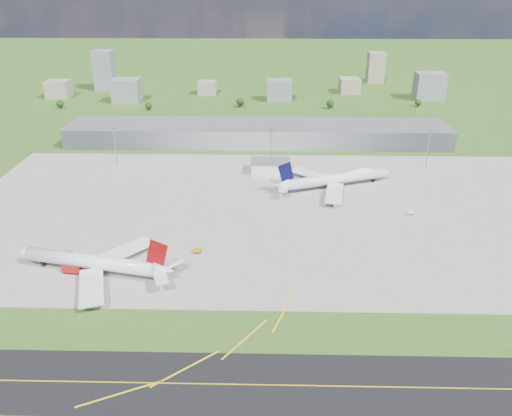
{
  "coord_description": "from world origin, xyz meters",
  "views": [
    {
      "loc": [
        7.34,
        -219.62,
        124.62
      ],
      "look_at": [
        1.76,
        23.41,
        9.0
      ],
      "focal_mm": 35.0,
      "sensor_mm": 36.0,
      "label": 1
    }
  ],
  "objects_px": {
    "airliner_red_twin": "(96,263)",
    "fire_truck": "(72,269)",
    "van_white_near": "(335,205)",
    "van_white_far": "(410,213)",
    "crash_tender": "(67,255)",
    "airliner_blue_quad": "(337,179)",
    "tug_yellow": "(197,251)"
  },
  "relations": [
    {
      "from": "van_white_far",
      "to": "airliner_red_twin",
      "type": "bearing_deg",
      "value": 177.78
    },
    {
      "from": "tug_yellow",
      "to": "van_white_near",
      "type": "height_order",
      "value": "van_white_near"
    },
    {
      "from": "fire_truck",
      "to": "tug_yellow",
      "type": "bearing_deg",
      "value": 27.44
    },
    {
      "from": "airliner_red_twin",
      "to": "fire_truck",
      "type": "relative_size",
      "value": 8.61
    },
    {
      "from": "tug_yellow",
      "to": "van_white_near",
      "type": "bearing_deg",
      "value": 19.08
    },
    {
      "from": "airliner_red_twin",
      "to": "van_white_far",
      "type": "relative_size",
      "value": 17.15
    },
    {
      "from": "fire_truck",
      "to": "van_white_far",
      "type": "height_order",
      "value": "fire_truck"
    },
    {
      "from": "van_white_near",
      "to": "airliner_red_twin",
      "type": "bearing_deg",
      "value": 119.37
    },
    {
      "from": "fire_truck",
      "to": "van_white_near",
      "type": "xyz_separation_m",
      "value": [
        128.42,
        73.57,
        -0.61
      ]
    },
    {
      "from": "van_white_near",
      "to": "van_white_far",
      "type": "relative_size",
      "value": 1.12
    },
    {
      "from": "airliner_red_twin",
      "to": "tug_yellow",
      "type": "relative_size",
      "value": 17.55
    },
    {
      "from": "airliner_red_twin",
      "to": "crash_tender",
      "type": "bearing_deg",
      "value": -23.44
    },
    {
      "from": "airliner_red_twin",
      "to": "van_white_far",
      "type": "distance_m",
      "value": 170.88
    },
    {
      "from": "fire_truck",
      "to": "tug_yellow",
      "type": "distance_m",
      "value": 58.08
    },
    {
      "from": "fire_truck",
      "to": "crash_tender",
      "type": "distance_m",
      "value": 15.16
    },
    {
      "from": "airliner_red_twin",
      "to": "tug_yellow",
      "type": "bearing_deg",
      "value": -143.66
    },
    {
      "from": "crash_tender",
      "to": "van_white_near",
      "type": "xyz_separation_m",
      "value": [
        135.75,
        60.3,
        -0.25
      ]
    },
    {
      "from": "airliner_red_twin",
      "to": "van_white_near",
      "type": "xyz_separation_m",
      "value": [
        116.7,
        73.88,
        -4.4
      ]
    },
    {
      "from": "fire_truck",
      "to": "van_white_far",
      "type": "relative_size",
      "value": 1.99
    },
    {
      "from": "van_white_near",
      "to": "tug_yellow",
      "type": "bearing_deg",
      "value": 123.51
    },
    {
      "from": "airliner_red_twin",
      "to": "fire_truck",
      "type": "height_order",
      "value": "airliner_red_twin"
    },
    {
      "from": "airliner_blue_quad",
      "to": "crash_tender",
      "type": "bearing_deg",
      "value": -167.54
    },
    {
      "from": "tug_yellow",
      "to": "van_white_near",
      "type": "xyz_separation_m",
      "value": [
        73.6,
        54.41,
        0.28
      ]
    },
    {
      "from": "airliner_red_twin",
      "to": "van_white_far",
      "type": "height_order",
      "value": "airliner_red_twin"
    },
    {
      "from": "van_white_far",
      "to": "airliner_blue_quad",
      "type": "bearing_deg",
      "value": 109.41
    },
    {
      "from": "airliner_blue_quad",
      "to": "van_white_near",
      "type": "xyz_separation_m",
      "value": [
        -4.26,
        -29.41,
        -4.58
      ]
    },
    {
      "from": "airliner_red_twin",
      "to": "tug_yellow",
      "type": "distance_m",
      "value": 47.53
    },
    {
      "from": "crash_tender",
      "to": "tug_yellow",
      "type": "distance_m",
      "value": 62.43
    },
    {
      "from": "airliner_red_twin",
      "to": "van_white_near",
      "type": "distance_m",
      "value": 138.19
    },
    {
      "from": "airliner_red_twin",
      "to": "van_white_far",
      "type": "bearing_deg",
      "value": -145.76
    },
    {
      "from": "van_white_near",
      "to": "van_white_far",
      "type": "xyz_separation_m",
      "value": [
        41.45,
        -9.33,
        -0.17
      ]
    },
    {
      "from": "airliner_blue_quad",
      "to": "fire_truck",
      "type": "xyz_separation_m",
      "value": [
        -132.68,
        -102.98,
        -3.96
      ]
    }
  ]
}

